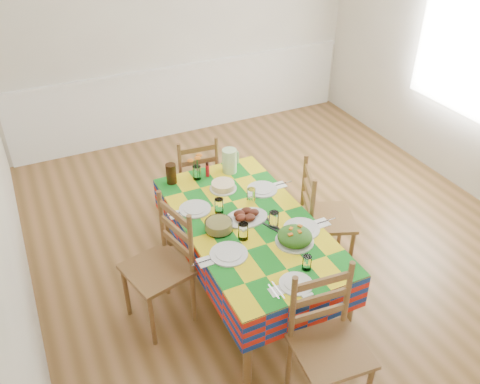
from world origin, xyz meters
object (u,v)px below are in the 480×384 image
(green_pitcher, at_px, (229,161))
(chair_left, at_px, (162,267))
(dining_table, at_px, (248,229))
(tea_pitcher, at_px, (171,174))
(chair_near, at_px, (328,345))
(meat_platter, at_px, (246,216))
(chair_right, at_px, (323,218))
(chair_far, at_px, (196,178))

(green_pitcher, relative_size, chair_left, 0.22)
(dining_table, xyz_separation_m, tea_pitcher, (-0.35, 0.79, 0.17))
(green_pitcher, bearing_deg, tea_pitcher, 174.67)
(dining_table, xyz_separation_m, chair_near, (0.00, -1.14, -0.13))
(dining_table, distance_m, chair_near, 1.15)
(dining_table, relative_size, chair_near, 1.78)
(meat_platter, bearing_deg, green_pitcher, 75.79)
(meat_platter, bearing_deg, dining_table, -88.20)
(chair_left, xyz_separation_m, chair_right, (1.44, 0.01, -0.01))
(dining_table, height_order, chair_right, chair_right)
(green_pitcher, distance_m, chair_far, 0.57)
(meat_platter, relative_size, chair_left, 0.34)
(green_pitcher, distance_m, chair_right, 0.96)
(chair_left, bearing_deg, dining_table, 75.12)
(tea_pitcher, height_order, chair_far, chair_far)
(meat_platter, height_order, chair_left, chair_left)
(chair_far, bearing_deg, green_pitcher, 119.63)
(meat_platter, height_order, green_pitcher, green_pitcher)
(meat_platter, distance_m, chair_left, 0.76)
(dining_table, bearing_deg, tea_pitcher, 114.11)
(dining_table, height_order, green_pitcher, green_pitcher)
(chair_right, bearing_deg, chair_far, 54.70)
(tea_pitcher, xyz_separation_m, chair_left, (-0.37, -0.78, -0.29))
(chair_near, relative_size, chair_left, 0.99)
(tea_pitcher, bearing_deg, dining_table, -65.89)
(meat_platter, distance_m, tea_pitcher, 0.83)
(dining_table, height_order, chair_left, chair_left)
(chair_near, distance_m, chair_far, 2.29)
(dining_table, bearing_deg, chair_far, 90.20)
(dining_table, height_order, tea_pitcher, tea_pitcher)
(chair_far, bearing_deg, chair_left, 63.09)
(chair_near, bearing_deg, tea_pitcher, 105.99)
(dining_table, relative_size, chair_right, 1.80)
(green_pitcher, bearing_deg, chair_right, -52.98)
(chair_far, bearing_deg, meat_platter, 95.55)
(tea_pitcher, relative_size, chair_near, 0.18)
(tea_pitcher, height_order, chair_near, chair_near)
(chair_near, height_order, chair_left, chair_left)
(chair_left, bearing_deg, green_pitcher, 115.16)
(chair_left, distance_m, chair_right, 1.44)
(meat_platter, xyz_separation_m, green_pitcher, (0.18, 0.70, 0.08))
(tea_pitcher, relative_size, chair_far, 0.19)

